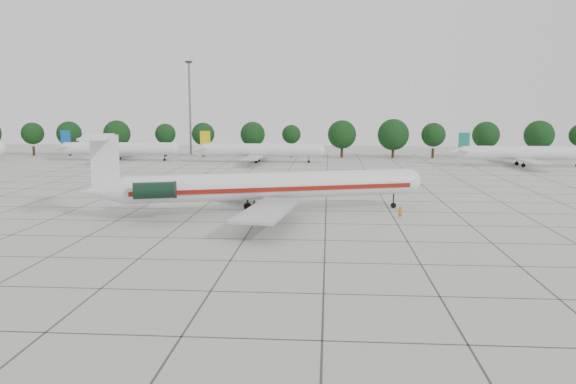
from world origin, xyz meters
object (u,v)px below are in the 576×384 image
at_px(bg_airliner_b, 119,149).
at_px(floodlight_mast, 190,103).
at_px(main_airliner, 256,186).
at_px(bg_airliner_c, 261,150).
at_px(ground_crew, 400,212).
at_px(bg_airliner_d, 524,153).

distance_m(bg_airliner_b, floodlight_mast, 26.27).
bearing_deg(main_airliner, bg_airliner_c, 79.10).
xyz_separation_m(ground_crew, bg_airliner_b, (-59.81, 68.72, 2.14)).
bearing_deg(bg_airliner_d, bg_airliner_b, 175.97).
bearing_deg(ground_crew, bg_airliner_c, -99.99).
relative_size(main_airliner, bg_airliner_d, 1.46).
relative_size(main_airliner, floodlight_mast, 1.62).
bearing_deg(main_airliner, bg_airliner_d, 31.92).
relative_size(bg_airliner_b, bg_airliner_d, 1.00).
distance_m(main_airliner, bg_airliner_d, 79.72).
height_order(bg_airliner_c, bg_airliner_d, same).
bearing_deg(bg_airliner_c, ground_crew, -69.77).
distance_m(ground_crew, floodlight_mast, 100.89).
relative_size(ground_crew, bg_airliner_c, 0.05).
distance_m(bg_airliner_c, floodlight_mast, 33.29).
relative_size(bg_airliner_d, floodlight_mast, 1.11).
xyz_separation_m(bg_airliner_b, floodlight_mast, (13.14, 19.70, 11.37)).
bearing_deg(bg_airliner_c, floodlight_mast, 135.23).
relative_size(bg_airliner_c, floodlight_mast, 1.11).
height_order(main_airliner, bg_airliner_b, main_airliner).
xyz_separation_m(bg_airliner_d, floodlight_mast, (-81.53, 26.37, 11.37)).
distance_m(main_airliner, bg_airliner_b, 79.41).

